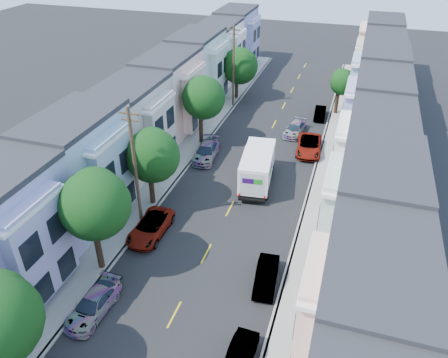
# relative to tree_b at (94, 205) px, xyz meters

# --- Properties ---
(ground) EXTENTS (160.00, 160.00, 0.00)m
(ground) POSITION_rel_tree_b_xyz_m (6.30, 3.63, -5.55)
(ground) COLOR black
(ground) RESTS_ON ground
(road_slab) EXTENTS (12.00, 70.00, 0.02)m
(road_slab) POSITION_rel_tree_b_xyz_m (6.30, 18.63, -5.54)
(road_slab) COLOR black
(road_slab) RESTS_ON ground
(curb_left) EXTENTS (0.30, 70.00, 0.15)m
(curb_left) POSITION_rel_tree_b_xyz_m (0.25, 18.63, -5.48)
(curb_left) COLOR gray
(curb_left) RESTS_ON ground
(curb_right) EXTENTS (0.30, 70.00, 0.15)m
(curb_right) POSITION_rel_tree_b_xyz_m (12.35, 18.63, -5.48)
(curb_right) COLOR gray
(curb_right) RESTS_ON ground
(sidewalk_left) EXTENTS (2.60, 70.00, 0.15)m
(sidewalk_left) POSITION_rel_tree_b_xyz_m (-1.05, 18.63, -5.48)
(sidewalk_left) COLOR gray
(sidewalk_left) RESTS_ON ground
(sidewalk_right) EXTENTS (2.60, 70.00, 0.15)m
(sidewalk_right) POSITION_rel_tree_b_xyz_m (13.65, 18.63, -5.48)
(sidewalk_right) COLOR gray
(sidewalk_right) RESTS_ON ground
(centerline) EXTENTS (0.12, 70.00, 0.01)m
(centerline) POSITION_rel_tree_b_xyz_m (6.30, 18.63, -5.55)
(centerline) COLOR gold
(centerline) RESTS_ON ground
(townhouse_row_left) EXTENTS (5.00, 70.00, 8.50)m
(townhouse_row_left) POSITION_rel_tree_b_xyz_m (-4.85, 18.63, -5.55)
(townhouse_row_left) COLOR white
(townhouse_row_left) RESTS_ON ground
(townhouse_row_right) EXTENTS (5.00, 70.00, 8.50)m
(townhouse_row_right) POSITION_rel_tree_b_xyz_m (17.45, 18.63, -5.55)
(townhouse_row_right) COLOR white
(townhouse_row_right) RESTS_ON ground
(tree_b) EXTENTS (4.70, 4.70, 7.93)m
(tree_b) POSITION_rel_tree_b_xyz_m (0.00, 0.00, 0.00)
(tree_b) COLOR black
(tree_b) RESTS_ON ground
(tree_c) EXTENTS (4.47, 4.47, 7.02)m
(tree_c) POSITION_rel_tree_b_xyz_m (0.00, 8.39, -0.79)
(tree_c) COLOR black
(tree_c) RESTS_ON ground
(tree_d) EXTENTS (4.48, 4.48, 7.47)m
(tree_d) POSITION_rel_tree_b_xyz_m (-0.00, 20.52, -0.35)
(tree_d) COLOR black
(tree_d) RESTS_ON ground
(tree_e) EXTENTS (4.70, 4.70, 6.83)m
(tree_e) POSITION_rel_tree_b_xyz_m (0.00, 34.22, -1.09)
(tree_e) COLOR black
(tree_e) RESTS_ON ground
(tree_far_r) EXTENTS (3.10, 3.10, 5.67)m
(tree_far_r) POSITION_rel_tree_b_xyz_m (13.20, 33.05, -1.48)
(tree_far_r) COLOR black
(tree_far_r) RESTS_ON ground
(utility_pole_near) EXTENTS (1.60, 0.26, 10.00)m
(utility_pole_near) POSITION_rel_tree_b_xyz_m (0.00, 5.63, -0.40)
(utility_pole_near) COLOR #42301E
(utility_pole_near) RESTS_ON ground
(utility_pole_far) EXTENTS (1.60, 0.26, 10.00)m
(utility_pole_far) POSITION_rel_tree_b_xyz_m (0.00, 31.63, -0.40)
(utility_pole_far) COLOR #42301E
(utility_pole_far) RESTS_ON ground
(fedex_truck) EXTENTS (2.63, 6.84, 3.28)m
(fedex_truck) POSITION_rel_tree_b_xyz_m (7.51, 14.22, -3.72)
(fedex_truck) COLOR white
(fedex_truck) RESTS_ON ground
(lead_sedan) EXTENTS (2.35, 4.44, 1.27)m
(lead_sedan) POSITION_rel_tree_b_xyz_m (9.04, 25.78, -4.92)
(lead_sedan) COLOR black
(lead_sedan) RESTS_ON ground
(parked_left_b) EXTENTS (2.06, 4.52, 1.33)m
(parked_left_b) POSITION_rel_tree_b_xyz_m (1.40, -3.69, -4.88)
(parked_left_b) COLOR black
(parked_left_b) RESTS_ON ground
(parked_left_c) EXTENTS (2.35, 5.04, 1.40)m
(parked_left_c) POSITION_rel_tree_b_xyz_m (1.40, 4.47, -4.85)
(parked_left_c) COLOR silver
(parked_left_c) RESTS_ON ground
(parked_left_d) EXTENTS (2.59, 5.14, 1.49)m
(parked_left_d) POSITION_rel_tree_b_xyz_m (1.40, 17.44, -4.81)
(parked_left_d) COLOR #5B151C
(parked_left_d) RESTS_ON ground
(parked_right_b) EXTENTS (1.78, 4.09, 1.32)m
(parked_right_b) POSITION_rel_tree_b_xyz_m (11.20, 2.06, -4.89)
(parked_right_b) COLOR silver
(parked_right_b) RESTS_ON ground
(parked_right_c) EXTENTS (2.95, 5.58, 1.50)m
(parked_right_c) POSITION_rel_tree_b_xyz_m (11.20, 21.90, -4.80)
(parked_right_c) COLOR black
(parked_right_c) RESTS_ON ground
(parked_right_d) EXTENTS (1.53, 3.78, 1.24)m
(parked_right_d) POSITION_rel_tree_b_xyz_m (11.20, 31.16, -4.93)
(parked_right_d) COLOR #0B113A
(parked_right_d) RESTS_ON ground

